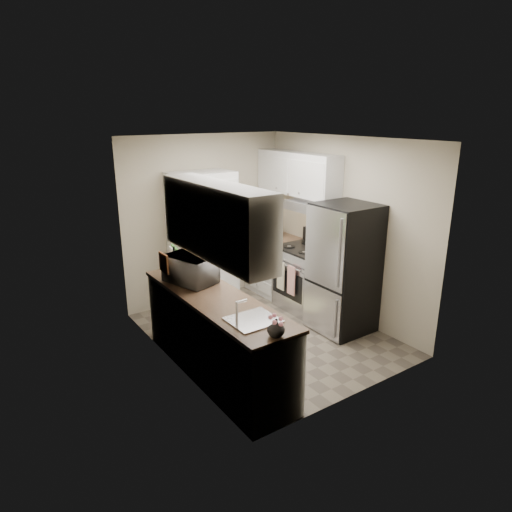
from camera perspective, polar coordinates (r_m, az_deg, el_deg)
The scene contains 16 objects.
ground at distance 6.09m, azimuth 1.31°, elevation -9.75°, with size 3.20×3.20×0.00m, color #665B4C.
room_shell at distance 5.52m, azimuth 1.34°, elevation 5.34°, with size 2.64×3.24×2.52m.
pantry_cabinet at distance 6.67m, azimuth -6.64°, elevation 1.85°, with size 0.90×0.55×2.00m, color silver.
base_cabinet_left at distance 5.09m, azimuth -4.98°, elevation -10.04°, with size 0.60×2.30×0.88m, color silver.
countertop_left at distance 4.90m, azimuth -5.12°, elevation -5.27°, with size 0.63×2.33×0.04m, color brown.
base_cabinet_right at distance 7.34m, azimuth 2.19°, elevation -1.14°, with size 0.60×0.80×0.88m, color silver.
countertop_right at distance 7.21m, azimuth 2.23°, elevation 2.33°, with size 0.63×0.83×0.04m, color brown.
electric_range at distance 6.73m, azimuth 6.15°, elevation -2.65°, with size 0.71×0.78×1.13m.
refrigerator at distance 6.04m, azimuth 10.93°, elevation -1.54°, with size 0.70×0.72×1.70m, color #B7B7BC.
microwave at distance 5.26m, azimuth -8.14°, elevation -1.63°, with size 0.58×0.39×0.32m, color silver.
wine_bottle at distance 5.57m, azimuth -10.16°, elevation -0.68°, with size 0.08×0.08×0.31m, color black.
flower_vase at distance 4.02m, azimuth 2.52°, elevation -8.96°, with size 0.16×0.16×0.16m, color white.
cutting_board at distance 5.71m, azimuth -9.91°, elevation -0.23°, with size 0.02×0.24×0.31m, color green.
toaster_oven at distance 7.22m, azimuth 1.59°, elevation 3.42°, with size 0.30×0.37×0.22m, color #B8B7BC.
fruit_basket at distance 7.18m, azimuth 1.88°, elevation 4.63°, with size 0.24×0.24×0.10m, color orange, non-canonical shape.
kitchen_mat at distance 6.52m, azimuth -0.89°, elevation -7.76°, with size 0.43×0.69×0.01m, color tan.
Camera 1 is at (-3.17, -4.38, 2.80)m, focal length 32.00 mm.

